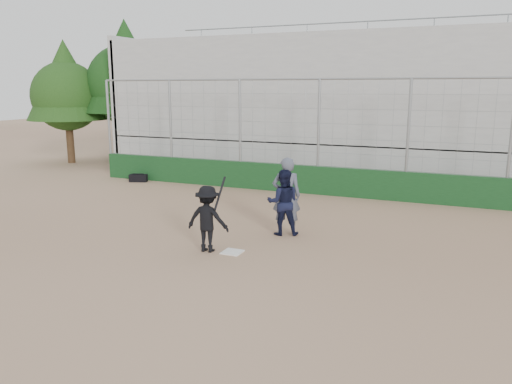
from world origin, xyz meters
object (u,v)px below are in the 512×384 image
at_px(batter_at_plate, 208,219).
at_px(catcher_crouched, 283,213).
at_px(umpire, 286,200).
at_px(equipment_bag, 138,178).

distance_m(batter_at_plate, catcher_crouched, 2.22).
bearing_deg(batter_at_plate, umpire, 59.66).
xyz_separation_m(batter_at_plate, equipment_bag, (-6.71, 6.60, -0.62)).
height_order(umpire, equipment_bag, umpire).
xyz_separation_m(catcher_crouched, equipment_bag, (-7.87, 4.71, -0.42)).
relative_size(catcher_crouched, equipment_bag, 1.51).
bearing_deg(catcher_crouched, batter_at_plate, -121.57).
distance_m(catcher_crouched, equipment_bag, 9.18).
distance_m(batter_at_plate, equipment_bag, 9.43).
xyz_separation_m(batter_at_plate, catcher_crouched, (1.16, 1.88, -0.20)).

